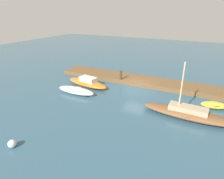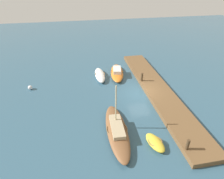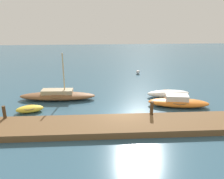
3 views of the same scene
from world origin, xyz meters
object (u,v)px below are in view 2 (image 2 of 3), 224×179
(motorboat_orange, at_px, (117,72))
(marker_buoy, at_px, (30,88))
(mooring_post_mid_west, at_px, (142,77))
(sailboat_brown, at_px, (117,130))
(dinghy_yellow, at_px, (155,142))
(rowboat_white, at_px, (100,75))
(mooring_post_west, at_px, (188,145))

(motorboat_orange, xyz_separation_m, marker_buoy, (-1.82, 11.48, -0.15))
(mooring_post_mid_west, height_order, marker_buoy, mooring_post_mid_west)
(sailboat_brown, distance_m, dinghy_yellow, 3.50)
(rowboat_white, xyz_separation_m, dinghy_yellow, (-13.16, -2.96, -0.06))
(dinghy_yellow, bearing_deg, mooring_post_west, -133.99)
(motorboat_orange, height_order, mooring_post_west, mooring_post_west)
(marker_buoy, bearing_deg, sailboat_brown, -136.57)
(rowboat_white, height_order, mooring_post_west, mooring_post_west)
(dinghy_yellow, height_order, marker_buoy, dinghy_yellow)
(dinghy_yellow, xyz_separation_m, mooring_post_mid_west, (10.26, -2.13, 0.74))
(mooring_post_mid_west, xyz_separation_m, marker_buoy, (1.27, 14.10, -0.77))
(marker_buoy, bearing_deg, motorboat_orange, -80.98)
(mooring_post_west, distance_m, marker_buoy, 19.07)
(motorboat_orange, height_order, sailboat_brown, sailboat_brown)
(rowboat_white, distance_m, mooring_post_mid_west, 5.90)
(motorboat_orange, height_order, dinghy_yellow, motorboat_orange)
(rowboat_white, xyz_separation_m, mooring_post_west, (-14.45, -5.10, 0.64))
(motorboat_orange, relative_size, dinghy_yellow, 2.30)
(mooring_post_mid_west, relative_size, marker_buoy, 2.03)
(dinghy_yellow, xyz_separation_m, mooring_post_west, (-1.29, -2.13, 0.70))
(rowboat_white, xyz_separation_m, mooring_post_mid_west, (-2.90, -5.10, 0.69))
(mooring_post_west, bearing_deg, marker_buoy, 47.71)
(motorboat_orange, relative_size, mooring_post_mid_west, 5.27)
(rowboat_white, bearing_deg, mooring_post_mid_west, -119.52)
(motorboat_orange, relative_size, mooring_post_west, 5.73)
(dinghy_yellow, bearing_deg, mooring_post_mid_west, -24.52)
(motorboat_orange, bearing_deg, dinghy_yellow, -168.31)
(motorboat_orange, distance_m, mooring_post_west, 14.89)
(mooring_post_west, height_order, mooring_post_mid_west, mooring_post_mid_west)
(rowboat_white, bearing_deg, sailboat_brown, -179.56)
(rowboat_white, height_order, marker_buoy, rowboat_white)
(dinghy_yellow, bearing_deg, marker_buoy, 33.30)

